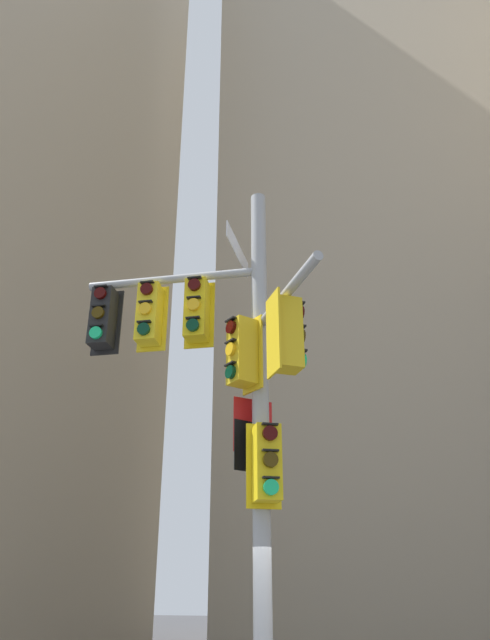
{
  "coord_description": "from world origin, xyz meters",
  "views": [
    {
      "loc": [
        3.15,
        -7.75,
        1.91
      ],
      "look_at": [
        -0.15,
        -0.22,
        5.71
      ],
      "focal_mm": 33.7,
      "sensor_mm": 36.0,
      "label": 1
    }
  ],
  "objects": [
    {
      "name": "building_mid_block",
      "position": [
        -0.0,
        23.77,
        22.06
      ],
      "size": [
        17.01,
        17.01,
        44.11
      ],
      "primitive_type": "cube",
      "color": "tan",
      "rests_on": "ground"
    },
    {
      "name": "signal_pole_assembly",
      "position": [
        -0.46,
        -0.27,
        4.83
      ],
      "size": [
        4.31,
        2.31,
        8.07
      ],
      "color": "#9EA0A3",
      "rests_on": "ground"
    }
  ]
}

